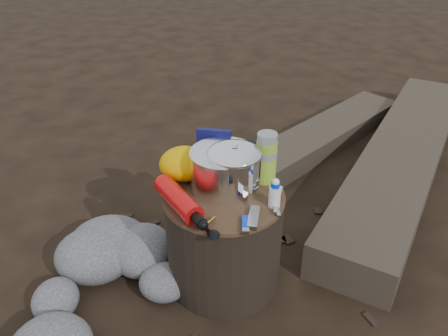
{
  "coord_description": "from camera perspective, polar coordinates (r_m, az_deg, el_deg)",
  "views": [
    {
      "loc": [
        -0.15,
        -1.27,
        1.25
      ],
      "look_at": [
        0.0,
        0.0,
        0.48
      ],
      "focal_mm": 37.16,
      "sensor_mm": 36.0,
      "label": 1
    }
  ],
  "objects": [
    {
      "name": "log_small",
      "position": [
        2.65,
        11.68,
        3.67
      ],
      "size": [
        1.2,
        1.02,
        0.11
      ],
      "primitive_type": "cube",
      "rotation": [
        0.0,
        0.0,
        -0.9
      ],
      "color": "#3A3026",
      "rests_on": "ground"
    },
    {
      "name": "spork",
      "position": [
        1.42,
        -2.9,
        -6.74
      ],
      "size": [
        0.1,
        0.15,
        0.01
      ],
      "primitive_type": null,
      "rotation": [
        0.0,
        0.0,
        0.49
      ],
      "color": "black",
      "rests_on": "stump"
    },
    {
      "name": "lighter",
      "position": [
        1.42,
        2.64,
        -6.76
      ],
      "size": [
        0.03,
        0.08,
        0.01
      ],
      "primitive_type": "cube",
      "rotation": [
        0.0,
        0.0,
        -0.15
      ],
      "color": "#0537DC",
      "rests_on": "stump"
    },
    {
      "name": "stuff_sack",
      "position": [
        1.61,
        -4.88,
        0.53
      ],
      "size": [
        0.18,
        0.14,
        0.12
      ],
      "primitive_type": "ellipsoid",
      "color": "#E9A600",
      "rests_on": "stump"
    },
    {
      "name": "log_main",
      "position": [
        2.52,
        21.15,
        1.24
      ],
      "size": [
        1.42,
        1.77,
        0.16
      ],
      "primitive_type": "cube",
      "rotation": [
        0.0,
        0.0,
        -0.63
      ],
      "color": "#3A3026",
      "rests_on": "ground"
    },
    {
      "name": "rock_ring",
      "position": [
        1.56,
        -14.41,
        -18.14
      ],
      "size": [
        0.41,
        0.91,
        0.18
      ],
      "primitive_type": null,
      "color": "#5A5A5E",
      "rests_on": "ground"
    },
    {
      "name": "camping_pot",
      "position": [
        1.52,
        1.28,
        -0.19
      ],
      "size": [
        0.18,
        0.18,
        0.18
      ],
      "primitive_type": "cylinder",
      "color": "white",
      "rests_on": "stump"
    },
    {
      "name": "ground",
      "position": [
        1.79,
        -0.0,
        -13.29
      ],
      "size": [
        60.0,
        60.0,
        0.0
      ],
      "primitive_type": "plane",
      "color": "black",
      "rests_on": "ground"
    },
    {
      "name": "fuel_bottle",
      "position": [
        1.48,
        -5.6,
        -3.89
      ],
      "size": [
        0.18,
        0.28,
        0.07
      ],
      "primitive_type": null,
      "rotation": [
        0.0,
        0.0,
        0.45
      ],
      "color": "red",
      "rests_on": "stump"
    },
    {
      "name": "foil_windscreen",
      "position": [
        1.55,
        -0.03,
        -0.25
      ],
      "size": [
        0.23,
        0.23,
        0.14
      ],
      "primitive_type": "cylinder",
      "color": "white",
      "rests_on": "stump"
    },
    {
      "name": "food_pouch",
      "position": [
        1.65,
        -1.28,
        2.19
      ],
      "size": [
        0.12,
        0.06,
        0.16
      ],
      "primitive_type": "cube",
      "rotation": [
        0.0,
        0.0,
        -0.3
      ],
      "color": "#0C0D46",
      "rests_on": "stump"
    },
    {
      "name": "travel_mug",
      "position": [
        1.65,
        2.73,
        1.2
      ],
      "size": [
        0.07,
        0.07,
        0.11
      ],
      "primitive_type": "cylinder",
      "color": "black",
      "rests_on": "stump"
    },
    {
      "name": "squeeze_bottle",
      "position": [
        1.48,
        6.27,
        -3.21
      ],
      "size": [
        0.04,
        0.04,
        0.09
      ],
      "primitive_type": "cylinder",
      "color": "white",
      "rests_on": "stump"
    },
    {
      "name": "multitool",
      "position": [
        1.44,
        3.68,
        -6.1
      ],
      "size": [
        0.06,
        0.11,
        0.02
      ],
      "primitive_type": "cube",
      "rotation": [
        0.0,
        0.0,
        -0.29
      ],
      "color": "#AEAEB3",
      "rests_on": "stump"
    },
    {
      "name": "thermos",
      "position": [
        1.59,
        5.22,
        1.26
      ],
      "size": [
        0.07,
        0.07,
        0.18
      ],
      "primitive_type": "cylinder",
      "color": "#91C230",
      "rests_on": "stump"
    },
    {
      "name": "pot_grabber",
      "position": [
        1.51,
        6.31,
        -4.12
      ],
      "size": [
        0.07,
        0.15,
        0.01
      ],
      "primitive_type": null,
      "rotation": [
        0.0,
        0.0,
        -0.2
      ],
      "color": "#AEAEB3",
      "rests_on": "stump"
    },
    {
      "name": "stump",
      "position": [
        1.66,
        -0.0,
        -8.68
      ],
      "size": [
        0.41,
        0.41,
        0.37
      ],
      "primitive_type": "cylinder",
      "color": "black",
      "rests_on": "ground"
    }
  ]
}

